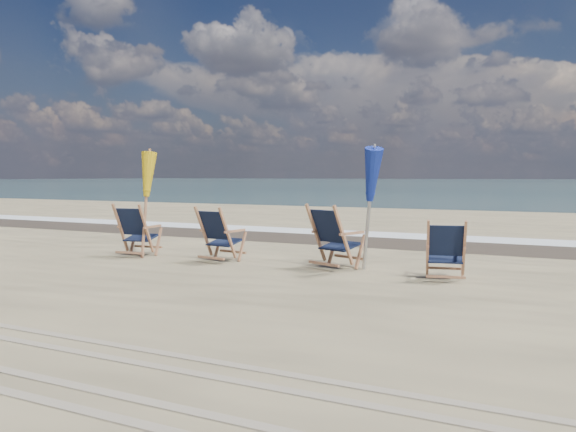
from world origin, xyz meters
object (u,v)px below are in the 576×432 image
umbrella_yellow (145,180)px  umbrella_blue (369,177)px  beach_chair_3 (464,251)px  beach_chair_0 (146,231)px  beach_chair_1 (228,235)px  beach_chair_2 (343,238)px

umbrella_yellow → umbrella_blue: (4.33, 0.24, 0.05)m
beach_chair_3 → umbrella_blue: umbrella_blue is taller
beach_chair_0 → beach_chair_3: bearing=174.5°
beach_chair_1 → beach_chair_2: beach_chair_2 is taller
beach_chair_0 → umbrella_yellow: umbrella_yellow is taller
umbrella_yellow → beach_chair_0: bearing=-46.4°
beach_chair_2 → umbrella_blue: (0.37, 0.14, 0.99)m
beach_chair_0 → beach_chair_1: size_ratio=1.02×
beach_chair_1 → beach_chair_2: 2.12m
umbrella_yellow → umbrella_blue: 4.34m
beach_chair_1 → beach_chair_3: bearing=-171.5°
beach_chair_2 → umbrella_blue: 1.06m
beach_chair_1 → beach_chair_3: (4.02, 0.02, -0.05)m
beach_chair_0 → beach_chair_1: bearing=175.3°
beach_chair_1 → beach_chair_2: (2.11, 0.13, 0.04)m
beach_chair_0 → umbrella_yellow: (-0.07, 0.08, 0.97)m
beach_chair_1 → umbrella_blue: (2.49, 0.27, 1.03)m
beach_chair_0 → beach_chair_1: (1.77, 0.05, -0.01)m
beach_chair_1 → umbrella_blue: 2.70m
umbrella_yellow → umbrella_blue: size_ratio=0.98×
beach_chair_2 → beach_chair_3: size_ratio=1.18×
beach_chair_2 → umbrella_blue: bearing=-138.7°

